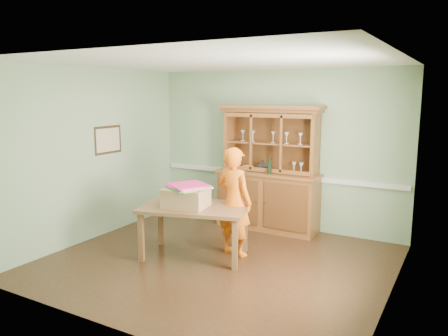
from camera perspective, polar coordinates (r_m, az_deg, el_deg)
The scene contains 14 objects.
floor at distance 6.17m, azimuth -0.94°, elevation -12.15°, with size 4.50×4.50×0.00m, color #402714.
ceiling at distance 5.74m, azimuth -1.02°, elevation 13.72°, with size 4.50×4.50×0.00m, color white.
wall_back at distance 7.58m, azimuth 6.73°, elevation 2.46°, with size 4.50×4.50×0.00m, color #83A37A.
wall_left at distance 7.20m, azimuth -16.59°, elevation 1.74°, with size 4.00×4.00×0.00m, color #83A37A.
wall_right at distance 5.07m, azimuth 21.52°, elevation -1.76°, with size 4.00×4.00×0.00m, color #83A37A.
wall_front at distance 4.24m, azimuth -14.86°, elevation -3.54°, with size 4.50×4.50×0.00m, color #83A37A.
chair_rail at distance 7.63m, azimuth 6.59°, elevation -0.91°, with size 4.41×0.05×0.08m, color silver.
framed_map at distance 7.37m, azimuth -14.88°, elevation 3.57°, with size 0.03×0.60×0.46m.
window_panel at distance 4.75m, azimuth 20.87°, elevation -0.61°, with size 0.03×0.96×1.36m.
china_hutch at distance 7.47m, azimuth 5.81°, elevation -2.37°, with size 1.79×0.59×2.11m.
dining_table at distance 6.19m, azimuth -3.87°, elevation -5.74°, with size 1.67×1.27×0.74m.
cardboard_box at distance 6.09m, azimuth -4.99°, elevation -3.88°, with size 0.58×0.46×0.27m, color tan.
kite_stack at distance 6.02m, azimuth -4.66°, elevation -2.44°, with size 0.64×0.64×0.05m.
person at distance 6.23m, azimuth 1.36°, elevation -4.39°, with size 0.57×0.37×1.56m, color orange.
Camera 1 is at (2.91, -4.93, 2.30)m, focal length 35.00 mm.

